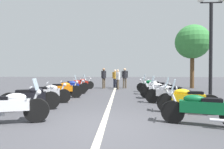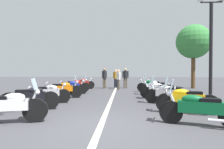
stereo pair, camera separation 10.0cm
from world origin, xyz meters
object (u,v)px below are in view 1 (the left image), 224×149
(motorcycle_left_row_2, at_px, (48,93))
(bystander_3, at_px, (125,77))
(traffic_cone_0, at_px, (7,102))
(bystander_1, at_px, (118,78))
(motorcycle_left_row_1, at_px, (31,98))
(motorcycle_left_row_0, at_px, (10,106))
(bystander_0, at_px, (104,77))
(motorcycle_left_row_5, at_px, (75,85))
(motorcycle_left_row_6, at_px, (81,84))
(motorcycle_right_row_3, at_px, (160,90))
(motorcycle_right_row_4, at_px, (156,87))
(bystander_2, at_px, (115,77))
(motorcycle_left_row_3, at_px, (62,89))
(roadside_tree_0, at_px, (192,42))
(motorcycle_right_row_5, at_px, (151,86))
(street_lamp_twin_globe, at_px, (211,29))
(traffic_cone_1, at_px, (48,90))
(motorcycle_left_row_4, at_px, (70,87))
(motorcycle_right_row_2, at_px, (169,93))
(motorcycle_right_row_1, at_px, (187,99))

(motorcycle_left_row_2, bearing_deg, bystander_3, 47.00)
(traffic_cone_0, bearing_deg, bystander_1, -27.33)
(motorcycle_left_row_1, bearing_deg, motorcycle_left_row_0, -100.20)
(bystander_0, bearing_deg, motorcycle_left_row_5, -86.26)
(motorcycle_left_row_6, xyz_separation_m, traffic_cone_0, (-7.49, 1.04, -0.16))
(motorcycle_left_row_1, distance_m, motorcycle_left_row_6, 7.54)
(motorcycle_right_row_3, bearing_deg, motorcycle_right_row_4, -73.39)
(bystander_0, height_order, bystander_2, bystander_0)
(motorcycle_left_row_6, xyz_separation_m, bystander_0, (0.81, -1.71, 0.52))
(bystander_1, xyz_separation_m, bystander_3, (0.98, -0.56, 0.07))
(motorcycle_left_row_2, height_order, bystander_0, bystander_0)
(motorcycle_left_row_3, xyz_separation_m, roadside_tree_0, (5.95, -8.98, 3.35))
(motorcycle_left_row_6, height_order, motorcycle_right_row_5, same)
(motorcycle_left_row_3, relative_size, street_lamp_twin_globe, 0.44)
(motorcycle_left_row_2, distance_m, bystander_3, 8.06)
(bystander_0, height_order, bystander_1, bystander_0)
(motorcycle_left_row_6, bearing_deg, motorcycle_right_row_4, -56.30)
(motorcycle_left_row_5, height_order, bystander_2, bystander_2)
(bystander_3, bearing_deg, traffic_cone_0, -39.77)
(traffic_cone_0, xyz_separation_m, roadside_tree_0, (8.82, -10.08, 3.54))
(motorcycle_left_row_0, bearing_deg, traffic_cone_0, 108.76)
(roadside_tree_0, bearing_deg, traffic_cone_0, 131.20)
(motorcycle_left_row_0, height_order, motorcycle_left_row_2, motorcycle_left_row_0)
(motorcycle_left_row_1, distance_m, traffic_cone_1, 4.14)
(motorcycle_left_row_0, bearing_deg, motorcycle_left_row_5, 74.87)
(motorcycle_left_row_4, bearing_deg, motorcycle_left_row_3, -104.69)
(motorcycle_left_row_0, distance_m, motorcycle_right_row_5, 8.97)
(bystander_1, distance_m, bystander_2, 1.41)
(motorcycle_right_row_2, bearing_deg, bystander_2, -49.71)
(motorcycle_left_row_5, bearing_deg, motorcycle_right_row_2, -59.71)
(motorcycle_left_row_1, height_order, bystander_2, bystander_2)
(bystander_0, bearing_deg, motorcycle_left_row_0, -58.35)
(motorcycle_left_row_1, xyz_separation_m, motorcycle_left_row_6, (7.54, -0.10, -0.01))
(motorcycle_left_row_0, xyz_separation_m, motorcycle_right_row_3, (4.58, -4.98, -0.02))
(motorcycle_right_row_1, distance_m, traffic_cone_1, 7.69)
(motorcycle_left_row_6, bearing_deg, motorcycle_left_row_1, -116.48)
(street_lamp_twin_globe, relative_size, traffic_cone_1, 7.65)
(motorcycle_left_row_2, distance_m, street_lamp_twin_globe, 7.60)
(motorcycle_right_row_1, xyz_separation_m, motorcycle_right_row_3, (3.11, 0.19, -0.02))
(motorcycle_left_row_6, height_order, bystander_3, bystander_3)
(motorcycle_left_row_5, relative_size, bystander_0, 1.20)
(motorcycle_right_row_1, distance_m, motorcycle_right_row_2, 1.63)
(motorcycle_left_row_4, xyz_separation_m, motorcycle_left_row_6, (3.04, -0.01, -0.00))
(motorcycle_left_row_2, xyz_separation_m, motorcycle_right_row_1, (-1.53, -5.40, 0.02))
(motorcycle_left_row_6, bearing_deg, motorcycle_right_row_5, -44.01)
(roadside_tree_0, bearing_deg, motorcycle_left_row_5, 107.72)
(motorcycle_left_row_4, relative_size, roadside_tree_0, 0.40)
(motorcycle_right_row_4, distance_m, traffic_cone_1, 6.37)
(motorcycle_right_row_1, bearing_deg, motorcycle_right_row_3, -75.15)
(traffic_cone_0, bearing_deg, street_lamp_twin_globe, -78.48)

